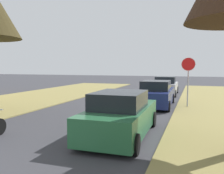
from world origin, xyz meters
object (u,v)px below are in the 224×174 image
object	(u,v)px
parked_sedan_green	(121,116)
parked_sedan_silver	(166,86)
parked_sedan_navy	(156,94)
stop_sign_far	(188,71)

from	to	relation	value
parked_sedan_green	parked_sedan_silver	distance (m)	13.03
parked_sedan_green	parked_sedan_navy	bearing A→B (deg)	88.24
parked_sedan_green	parked_sedan_silver	size ratio (longest dim) A/B	1.00
stop_sign_far	parked_sedan_green	size ratio (longest dim) A/B	0.66
parked_sedan_green	parked_sedan_navy	distance (m)	6.72
parked_sedan_silver	parked_sedan_green	bearing A→B (deg)	-90.33
parked_sedan_green	parked_sedan_silver	xyz separation A→B (m)	(0.08, 13.03, 0.00)
parked_sedan_navy	parked_sedan_silver	world-z (taller)	same
parked_sedan_green	parked_sedan_navy	world-z (taller)	same
parked_sedan_navy	parked_sedan_silver	xyz separation A→B (m)	(-0.13, 6.32, 0.00)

